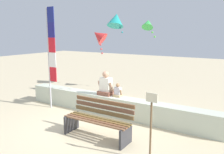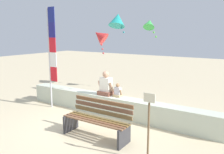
% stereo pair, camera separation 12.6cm
% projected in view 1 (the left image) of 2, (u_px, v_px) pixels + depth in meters
% --- Properties ---
extents(ground_plane, '(40.00, 40.00, 0.00)m').
position_uv_depth(ground_plane, '(93.00, 126.00, 6.48)').
color(ground_plane, beige).
extents(seawall_ledge, '(6.55, 0.45, 0.60)m').
position_uv_depth(seawall_ledge, '(113.00, 106.00, 7.31)').
color(seawall_ledge, beige).
rests_on(seawall_ledge, ground).
extents(park_bench, '(1.72, 0.62, 0.88)m').
position_uv_depth(park_bench, '(99.00, 120.00, 5.76)').
color(park_bench, brown).
rests_on(park_bench, ground).
extents(person_adult, '(0.50, 0.36, 0.76)m').
position_uv_depth(person_adult, '(106.00, 86.00, 7.39)').
color(person_adult, brown).
rests_on(person_adult, seawall_ledge).
extents(person_child, '(0.27, 0.20, 0.42)m').
position_uv_depth(person_child, '(118.00, 91.00, 7.19)').
color(person_child, tan).
rests_on(person_child, seawall_ledge).
extents(flag_banner, '(0.34, 0.05, 3.32)m').
position_uv_depth(flag_banner, '(51.00, 51.00, 7.70)').
color(flag_banner, '#B7B7BC').
rests_on(flag_banner, ground).
extents(kite_teal, '(0.89, 1.01, 0.98)m').
position_uv_depth(kite_teal, '(116.00, 20.00, 10.43)').
color(kite_teal, teal).
extents(kite_green, '(0.63, 0.69, 0.87)m').
position_uv_depth(kite_green, '(148.00, 24.00, 9.88)').
color(kite_green, green).
extents(kite_red, '(0.80, 0.77, 1.11)m').
position_uv_depth(kite_red, '(99.00, 36.00, 9.28)').
color(kite_red, red).
extents(sign_post, '(0.24, 0.04, 1.39)m').
position_uv_depth(sign_post, '(151.00, 121.00, 4.61)').
color(sign_post, brown).
rests_on(sign_post, ground).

